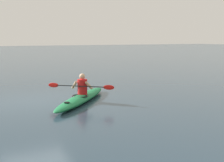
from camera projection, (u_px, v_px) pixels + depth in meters
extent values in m
plane|color=#283D4C|center=(34.00, 101.00, 11.29)|extent=(160.00, 160.00, 0.00)
ellipsoid|color=#19723F|center=(82.00, 98.00, 11.14)|extent=(3.44, 3.88, 0.27)
torus|color=black|center=(80.00, 96.00, 10.94)|extent=(0.79, 0.79, 0.04)
cylinder|color=black|center=(67.00, 102.00, 9.81)|extent=(0.18, 0.18, 0.02)
cylinder|color=red|center=(82.00, 87.00, 11.17)|extent=(0.35, 0.35, 0.54)
sphere|color=tan|center=(82.00, 76.00, 11.12)|extent=(0.21, 0.21, 0.21)
cylinder|color=black|center=(80.00, 86.00, 10.97)|extent=(1.62, 1.38, 0.03)
ellipsoid|color=red|center=(109.00, 87.00, 10.71)|extent=(0.33, 0.29, 0.17)
ellipsoid|color=red|center=(53.00, 85.00, 11.23)|extent=(0.33, 0.29, 0.17)
cylinder|color=tan|center=(89.00, 85.00, 11.02)|extent=(0.32, 0.16, 0.34)
cylinder|color=tan|center=(74.00, 85.00, 11.15)|extent=(0.20, 0.31, 0.34)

